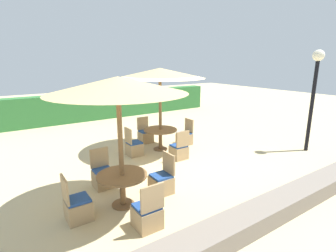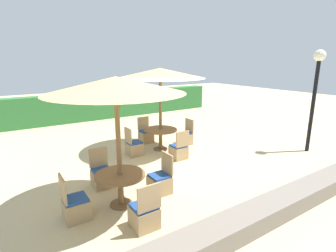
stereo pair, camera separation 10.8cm
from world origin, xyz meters
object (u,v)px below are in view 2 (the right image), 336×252
(patio_chair_center_north, at_px, (146,135))
(patio_chair_front_left_north, at_px, (102,176))
(parasol_center, at_px, (160,73))
(patio_chair_center_east, at_px, (185,137))
(patio_chair_center_south, at_px, (179,151))
(patio_chair_front_left_west, at_px, (75,207))
(round_table_center, at_px, (161,133))
(patio_chair_center_west, at_px, (134,147))
(round_table_front_left, at_px, (120,181))
(patio_chair_front_left_south, at_px, (145,215))
(patio_chair_front_left_east, at_px, (160,182))
(lamp_post, at_px, (316,81))
(parasol_front_left, at_px, (116,86))

(patio_chair_center_north, bearing_deg, patio_chair_front_left_north, 44.59)
(parasol_center, relative_size, patio_chair_center_east, 3.14)
(patio_chair_center_south, height_order, patio_chair_center_east, same)
(patio_chair_center_north, distance_m, patio_chair_front_left_north, 3.63)
(patio_chair_front_left_west, height_order, patio_chair_front_left_north, same)
(round_table_center, distance_m, patio_chair_front_left_north, 3.05)
(patio_chair_center_west, xyz_separation_m, round_table_front_left, (-1.56, -2.58, 0.29))
(patio_chair_center_west, xyz_separation_m, patio_chair_front_left_south, (-1.51, -3.54, 0.00))
(patio_chair_center_west, height_order, patio_chair_front_left_west, same)
(patio_chair_front_left_west, distance_m, patio_chair_front_left_north, 1.38)
(round_table_center, relative_size, patio_chair_center_east, 1.22)
(patio_chair_center_north, height_order, round_table_front_left, patio_chair_center_north)
(patio_chair_front_left_south, bearing_deg, patio_chair_front_left_east, 46.14)
(round_table_center, height_order, patio_chair_front_left_west, patio_chair_front_left_west)
(lamp_post, xyz_separation_m, parasol_front_left, (-6.66, 0.27, 0.18))
(lamp_post, bearing_deg, patio_chair_center_west, 150.89)
(parasol_center, relative_size, patio_chair_front_left_east, 3.14)
(patio_chair_center_west, distance_m, round_table_front_left, 3.02)
(lamp_post, xyz_separation_m, patio_chair_front_left_west, (-7.60, 0.27, -2.09))
(patio_chair_center_west, relative_size, parasol_front_left, 0.34)
(patio_chair_center_south, distance_m, parasol_front_left, 3.75)
(round_table_center, xyz_separation_m, patio_chair_center_north, (-0.03, 1.02, -0.32))
(round_table_front_left, xyz_separation_m, patio_chair_front_left_east, (0.98, -0.00, -0.29))
(lamp_post, height_order, patio_chair_front_left_north, lamp_post)
(patio_chair_center_south, bearing_deg, patio_chair_center_north, 90.97)
(parasol_center, relative_size, round_table_center, 2.57)
(round_table_front_left, distance_m, patio_chair_front_left_west, 0.99)
(lamp_post, relative_size, patio_chair_center_north, 3.57)
(patio_chair_center_north, bearing_deg, patio_chair_center_south, 90.97)
(lamp_post, xyz_separation_m, patio_chair_center_west, (-5.10, 2.84, -2.09))
(patio_chair_center_south, relative_size, patio_chair_front_left_north, 1.00)
(parasol_center, distance_m, round_table_center, 2.00)
(round_table_center, height_order, patio_chair_center_west, patio_chair_center_west)
(lamp_post, relative_size, patio_chair_center_south, 3.57)
(parasol_center, height_order, patio_chair_front_left_east, parasol_center)
(parasol_front_left, xyz_separation_m, patio_chair_front_left_north, (-0.04, 1.05, -2.27))
(patio_chair_center_east, bearing_deg, patio_chair_front_left_south, 134.81)
(patio_chair_center_north, height_order, patio_chair_center_east, same)
(patio_chair_center_north, xyz_separation_m, patio_chair_front_left_south, (-2.50, -4.56, 0.00))
(parasol_front_left, relative_size, patio_chair_front_left_south, 2.91)
(lamp_post, relative_size, round_table_center, 2.93)
(lamp_post, bearing_deg, patio_chair_front_left_south, -173.97)
(round_table_front_left, relative_size, patio_chair_front_left_south, 1.13)
(parasol_center, relative_size, parasol_front_left, 1.08)
(patio_chair_front_left_west, bearing_deg, patio_chair_front_left_north, 139.24)
(lamp_post, height_order, patio_chair_center_north, lamp_post)
(parasol_center, height_order, patio_chair_center_north, parasol_center)
(round_table_center, bearing_deg, round_table_front_left, -134.87)
(patio_chair_front_left_west, height_order, patio_chair_front_left_south, same)
(patio_chair_center_west, distance_m, patio_chair_center_south, 1.47)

